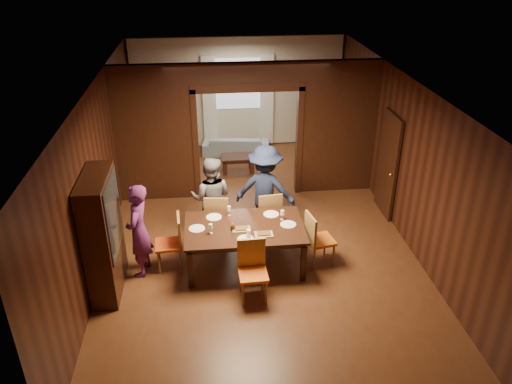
{
  "coord_description": "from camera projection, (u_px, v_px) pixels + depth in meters",
  "views": [
    {
      "loc": [
        -0.85,
        -8.23,
        5.12
      ],
      "look_at": [
        -0.04,
        -0.4,
        1.05
      ],
      "focal_mm": 35.0,
      "sensor_mm": 36.0,
      "label": 1
    }
  ],
  "objects": [
    {
      "name": "wineglass_right",
      "position": [
        282.0,
        215.0,
        8.54
      ],
      "size": [
        0.08,
        0.08,
        0.18
      ],
      "primitive_type": null,
      "color": "white",
      "rests_on": "dining_table"
    },
    {
      "name": "person_purple",
      "position": [
        139.0,
        231.0,
        8.15
      ],
      "size": [
        0.49,
        0.65,
        1.63
      ],
      "primitive_type": "imported",
      "rotation": [
        0.0,
        0.0,
        -1.74
      ],
      "color": "#5D2058",
      "rests_on": "floor"
    },
    {
      "name": "plate_far_l",
      "position": [
        214.0,
        217.0,
        8.64
      ],
      "size": [
        0.27,
        0.27,
        0.01
      ],
      "primitive_type": "cylinder",
      "color": "white",
      "rests_on": "dining_table"
    },
    {
      "name": "chair_right",
      "position": [
        320.0,
        239.0,
        8.55
      ],
      "size": [
        0.52,
        0.52,
        0.97
      ],
      "primitive_type": null,
      "rotation": [
        0.0,
        0.0,
        1.77
      ],
      "color": "#D56014",
      "rests_on": "floor"
    },
    {
      "name": "plate_right",
      "position": [
        288.0,
        225.0,
        8.42
      ],
      "size": [
        0.27,
        0.27,
        0.01
      ],
      "primitive_type": "cylinder",
      "color": "silver",
      "rests_on": "dining_table"
    },
    {
      "name": "wineglass_far",
      "position": [
        229.0,
        211.0,
        8.67
      ],
      "size": [
        0.08,
        0.08,
        0.18
      ],
      "primitive_type": null,
      "color": "white",
      "rests_on": "dining_table"
    },
    {
      "name": "person_navy",
      "position": [
        265.0,
        190.0,
        9.31
      ],
      "size": [
        1.28,
        0.97,
        1.76
      ],
      "primitive_type": "imported",
      "rotation": [
        0.0,
        0.0,
        2.83
      ],
      "color": "#161D37",
      "rests_on": "floor"
    },
    {
      "name": "chair_far_r",
      "position": [
        268.0,
        213.0,
        9.33
      ],
      "size": [
        0.49,
        0.49,
        0.97
      ],
      "primitive_type": null,
      "rotation": [
        0.0,
        0.0,
        3.26
      ],
      "color": "red",
      "rests_on": "floor"
    },
    {
      "name": "dining_table",
      "position": [
        245.0,
        246.0,
        8.55
      ],
      "size": [
        2.0,
        1.24,
        0.76
      ],
      "primitive_type": "cube",
      "color": "black",
      "rests_on": "floor"
    },
    {
      "name": "floor",
      "position": [
        256.0,
        230.0,
        9.7
      ],
      "size": [
        9.0,
        9.0,
        0.0
      ],
      "primitive_type": "plane",
      "color": "#532917",
      "rests_on": "ground"
    },
    {
      "name": "plate_far_r",
      "position": [
        271.0,
        214.0,
        8.73
      ],
      "size": [
        0.27,
        0.27,
        0.01
      ],
      "primitive_type": "cylinder",
      "color": "white",
      "rests_on": "dining_table"
    },
    {
      "name": "tumbler",
      "position": [
        248.0,
        234.0,
        8.04
      ],
      "size": [
        0.07,
        0.07,
        0.14
      ],
      "primitive_type": "cylinder",
      "color": "silver",
      "rests_on": "dining_table"
    },
    {
      "name": "condiment_jar",
      "position": [
        233.0,
        227.0,
        8.26
      ],
      "size": [
        0.08,
        0.08,
        0.11
      ],
      "primitive_type": null,
      "color": "#472910",
      "rests_on": "dining_table"
    },
    {
      "name": "room_walls",
      "position": [
        247.0,
        124.0,
        10.68
      ],
      "size": [
        5.52,
        9.01,
        2.9
      ],
      "color": "black",
      "rests_on": "floor"
    },
    {
      "name": "plate_near",
      "position": [
        246.0,
        239.0,
        8.02
      ],
      "size": [
        0.27,
        0.27,
        0.01
      ],
      "primitive_type": "cylinder",
      "color": "silver",
      "rests_on": "dining_table"
    },
    {
      "name": "chair_near",
      "position": [
        253.0,
        273.0,
        7.69
      ],
      "size": [
        0.46,
        0.46,
        0.97
      ],
      "primitive_type": null,
      "rotation": [
        0.0,
        0.0,
        0.04
      ],
      "color": "orange",
      "rests_on": "floor"
    },
    {
      "name": "platter_b",
      "position": [
        264.0,
        234.0,
        8.14
      ],
      "size": [
        0.3,
        0.2,
        0.04
      ],
      "primitive_type": "cube",
      "color": "gray",
      "rests_on": "dining_table"
    },
    {
      "name": "curtain_left",
      "position": [
        210.0,
        102.0,
        12.95
      ],
      "size": [
        0.35,
        0.06,
        2.4
      ],
      "primitive_type": "cube",
      "color": "white",
      "rests_on": "back_wall"
    },
    {
      "name": "plate_left",
      "position": [
        197.0,
        229.0,
        8.3
      ],
      "size": [
        0.27,
        0.27,
        0.01
      ],
      "primitive_type": "cylinder",
      "color": "silver",
      "rests_on": "dining_table"
    },
    {
      "name": "window_far",
      "position": [
        238.0,
        84.0,
        12.85
      ],
      "size": [
        1.2,
        0.03,
        1.3
      ],
      "primitive_type": "cube",
      "color": "silver",
      "rests_on": "back_wall"
    },
    {
      "name": "hutch",
      "position": [
        103.0,
        235.0,
        7.69
      ],
      "size": [
        0.4,
        1.2,
        2.0
      ],
      "primitive_type": "cube",
      "color": "black",
      "rests_on": "floor"
    },
    {
      "name": "door_right",
      "position": [
        388.0,
        165.0,
        9.91
      ],
      "size": [
        0.06,
        0.9,
        2.1
      ],
      "primitive_type": "cube",
      "color": "black",
      "rests_on": "floor"
    },
    {
      "name": "sofa",
      "position": [
        236.0,
        145.0,
        12.98
      ],
      "size": [
        1.78,
        0.88,
        0.5
      ],
      "primitive_type": "imported",
      "rotation": [
        0.0,
        0.0,
        3.01
      ],
      "color": "#88A1B2",
      "rests_on": "floor"
    },
    {
      "name": "chair_far_l",
      "position": [
        218.0,
        216.0,
        9.23
      ],
      "size": [
        0.49,
        0.49,
        0.97
      ],
      "primitive_type": null,
      "rotation": [
        0.0,
        0.0,
        3.02
      ],
      "color": "#C84812",
      "rests_on": "floor"
    },
    {
      "name": "ceiling",
      "position": [
        256.0,
        83.0,
        8.37
      ],
      "size": [
        5.5,
        9.0,
        0.02
      ],
      "primitive_type": "cube",
      "color": "silver",
      "rests_on": "room_walls"
    },
    {
      "name": "serving_bowl",
      "position": [
        248.0,
        219.0,
        8.51
      ],
      "size": [
        0.3,
        0.3,
        0.07
      ],
      "primitive_type": "imported",
      "color": "black",
      "rests_on": "dining_table"
    },
    {
      "name": "person_grey",
      "position": [
        211.0,
        198.0,
        9.17
      ],
      "size": [
        0.89,
        0.75,
        1.61
      ],
      "primitive_type": "imported",
      "rotation": [
        0.0,
        0.0,
        2.95
      ],
      "color": "slate",
      "rests_on": "floor"
    },
    {
      "name": "coffee_table",
      "position": [
        238.0,
        164.0,
        12.04
      ],
      "size": [
        0.8,
        0.5,
        0.4
      ],
      "primitive_type": "cube",
      "color": "black",
      "rests_on": "floor"
    },
    {
      "name": "curtain_right",
      "position": [
        267.0,
        100.0,
        13.09
      ],
      "size": [
        0.35,
        0.06,
        2.4
      ],
      "primitive_type": "cube",
      "color": "white",
      "rests_on": "back_wall"
    },
    {
      "name": "wineglass_left",
      "position": [
        211.0,
        229.0,
        8.14
      ],
      "size": [
        0.08,
        0.08,
        0.18
      ],
      "primitive_type": null,
      "color": "white",
      "rests_on": "dining_table"
    },
    {
      "name": "chair_left",
      "position": [
        168.0,
        243.0,
        8.43
      ],
      "size": [
        0.47,
        0.47,
        0.97
      ],
      "primitive_type": null,
      "rotation": [
        0.0,
        0.0,
        -1.5
      ],
      "color": "#C54012",
      "rests_on": "floor"
    },
    {
      "name": "platter_a",
      "position": [
        241.0,
        229.0,
        8.28
      ],
      "size": [
        0.3,
        0.2,
        0.04
      ],
      "primitive_type": "cube",
      "color": "gray",
      "rests_on": "dining_table"
    }
  ]
}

